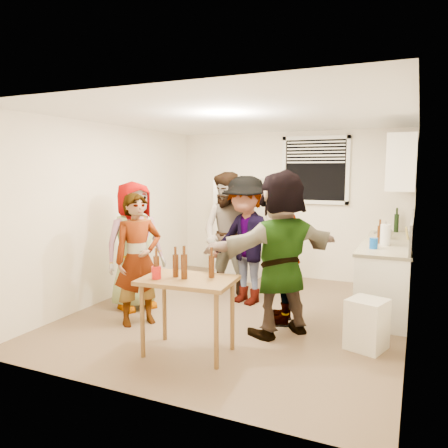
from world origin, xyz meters
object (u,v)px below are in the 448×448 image
at_px(blue_cup, 373,249).
at_px(guest_grey, 136,307).
at_px(trash_bin, 367,325).
at_px(guest_stripe, 140,323).
at_px(guest_back_left, 229,296).
at_px(guest_back_right, 245,302).
at_px(guest_black, 282,322).
at_px(serving_table, 189,353).
at_px(beer_bottle_counter, 379,243).
at_px(red_cup, 156,279).
at_px(beer_bottle_table, 184,279).
at_px(guest_orange, 280,333).
at_px(wine_bottle, 396,232).
at_px(kettle, 386,239).
at_px(refrigerator, 240,228).

distance_m(blue_cup, guest_grey, 3.20).
xyz_separation_m(trash_bin, guest_stripe, (-2.61, -0.34, -0.25)).
bearing_deg(guest_back_left, guest_back_right, -23.54).
distance_m(guest_back_left, guest_black, 1.28).
xyz_separation_m(trash_bin, serving_table, (-1.65, -0.86, -0.25)).
height_order(beer_bottle_counter, guest_stripe, beer_bottle_counter).
distance_m(trash_bin, red_cup, 2.23).
bearing_deg(guest_back_left, beer_bottle_table, -72.13).
distance_m(guest_back_right, guest_orange, 1.21).
relative_size(blue_cup, beer_bottle_table, 0.54).
xyz_separation_m(guest_grey, guest_back_right, (1.29, 0.81, 0.00)).
relative_size(serving_table, red_cup, 7.30).
bearing_deg(wine_bottle, guest_stripe, -133.27).
bearing_deg(serving_table, wine_bottle, 62.64).
xyz_separation_m(kettle, red_cup, (-1.96, -2.83, -0.12)).
distance_m(guest_back_right, guest_black, 0.89).
bearing_deg(guest_back_left, guest_orange, -38.33).
height_order(red_cup, guest_stripe, red_cup).
xyz_separation_m(wine_bottle, beer_bottle_counter, (-0.15, -1.19, 0.00)).
bearing_deg(refrigerator, red_cup, -82.45).
height_order(kettle, guest_orange, kettle).
height_order(red_cup, guest_back_left, red_cup).
height_order(refrigerator, serving_table, refrigerator).
relative_size(guest_stripe, guest_back_right, 0.89).
height_order(serving_table, guest_back_right, serving_table).
bearing_deg(blue_cup, trash_bin, -87.06).
bearing_deg(serving_table, guest_black, 64.17).
relative_size(kettle, guest_black, 0.14).
distance_m(beer_bottle_counter, guest_back_right, 1.98).
bearing_deg(blue_cup, guest_grey, -165.19).
distance_m(wine_bottle, beer_bottle_table, 3.91).
bearing_deg(guest_back_right, guest_grey, -129.60).
bearing_deg(kettle, red_cup, -137.53).
bearing_deg(guest_back_left, refrigerator, 111.39).
relative_size(guest_grey, guest_back_left, 0.93).
height_order(wine_bottle, guest_orange, wine_bottle).
bearing_deg(guest_back_right, beer_bottle_table, -69.70).
xyz_separation_m(serving_table, red_cup, (-0.28, -0.14, 0.78)).
distance_m(kettle, guest_back_left, 2.38).
xyz_separation_m(refrigerator, guest_grey, (-0.65, -2.18, -0.85)).
bearing_deg(guest_stripe, blue_cup, -25.92).
bearing_deg(serving_table, guest_back_right, 92.70).
relative_size(red_cup, guest_back_left, 0.07).
xyz_separation_m(wine_bottle, trash_bin, (-0.13, -2.58, -0.65)).
height_order(blue_cup, guest_grey, blue_cup).
distance_m(refrigerator, blue_cup, 2.71).
xyz_separation_m(trash_bin, beer_bottle_table, (-1.67, -0.89, 0.53)).
relative_size(guest_grey, guest_back_right, 0.96).
height_order(blue_cup, guest_black, blue_cup).
bearing_deg(serving_table, red_cup, -152.72).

